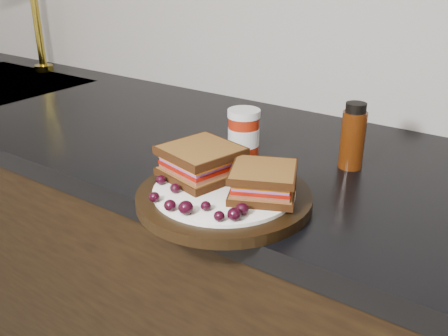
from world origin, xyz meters
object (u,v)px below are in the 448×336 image
Objects in this scene: sandwich_left at (201,162)px; condiment_jar at (244,133)px; oil_bottle at (353,136)px; plate at (224,197)px.

sandwich_left is 0.17m from condiment_jar.
condiment_jar is 0.21m from oil_bottle.
sandwich_left is 0.92× the size of oil_bottle.
condiment_jar is at bearing 112.20° from sandwich_left.
condiment_jar reaches higher than sandwich_left.
plate is 2.46× the size of sandwich_left.
condiment_jar is at bearing 114.52° from plate.
oil_bottle is (0.11, 0.25, 0.05)m from plate.
oil_bottle is (0.19, 0.07, 0.02)m from condiment_jar.
sandwich_left is at bearing -81.31° from condiment_jar.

